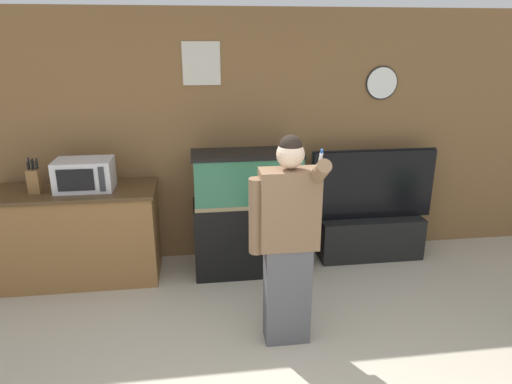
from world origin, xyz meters
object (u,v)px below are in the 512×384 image
(microwave, at_px, (85,175))
(tv_on_stand, at_px, (370,226))
(counter_island, at_px, (78,235))
(knife_block, at_px, (34,180))
(person_standing, at_px, (287,240))
(aquarium_on_stand, at_px, (247,213))

(microwave, bearing_deg, tv_on_stand, 2.10)
(counter_island, bearing_deg, microwave, -1.45)
(microwave, bearing_deg, counter_island, 178.55)
(knife_block, distance_m, person_standing, 2.46)
(tv_on_stand, bearing_deg, person_standing, -131.84)
(microwave, distance_m, person_standing, 2.12)
(counter_island, height_order, person_standing, person_standing)
(counter_island, bearing_deg, knife_block, -171.28)
(aquarium_on_stand, height_order, tv_on_stand, aquarium_on_stand)
(aquarium_on_stand, relative_size, tv_on_stand, 0.93)
(knife_block, height_order, aquarium_on_stand, knife_block)
(counter_island, distance_m, person_standing, 2.25)
(person_standing, bearing_deg, tv_on_stand, 48.16)
(counter_island, relative_size, person_standing, 0.93)
(knife_block, relative_size, tv_on_stand, 0.24)
(counter_island, relative_size, knife_block, 4.72)
(tv_on_stand, bearing_deg, microwave, -177.90)
(tv_on_stand, height_order, person_standing, person_standing)
(knife_block, bearing_deg, counter_island, 8.72)
(microwave, distance_m, knife_block, 0.45)
(counter_island, distance_m, tv_on_stand, 3.04)
(microwave, relative_size, tv_on_stand, 0.39)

